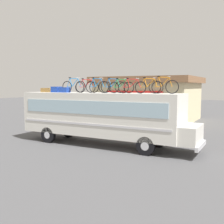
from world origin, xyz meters
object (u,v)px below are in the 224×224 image
Objects in this scene: rooftop_bicycle_1 at (74,86)px; rooftop_bicycle_8 at (163,86)px; luggage_bag_3 at (65,90)px; rooftop_bicycle_2 at (87,87)px; luggage_bag_1 at (47,90)px; rooftop_bicycle_4 at (113,87)px; rooftop_bicycle_7 at (149,87)px; rooftop_bicycle_6 at (132,87)px; bus at (101,115)px; rooftop_bicycle_3 at (97,86)px; rooftop_bicycle_5 at (121,87)px; luggage_bag_2 at (56,89)px.

rooftop_bicycle_1 is 1.05× the size of rooftop_bicycle_8.
rooftop_bicycle_2 reaches higher than luggage_bag_3.
luggage_bag_1 is 1.75m from luggage_bag_3.
rooftop_bicycle_2 is at bearing -170.82° from rooftop_bicycle_4.
rooftop_bicycle_4 reaches higher than rooftop_bicycle_7.
rooftop_bicycle_2 is 4.14m from rooftop_bicycle_7.
bus is at bearing 171.76° from rooftop_bicycle_6.
luggage_bag_1 is 0.44× the size of rooftop_bicycle_6.
rooftop_bicycle_3 is 0.97× the size of rooftop_bicycle_8.
rooftop_bicycle_5 is at bearing -172.95° from rooftop_bicycle_8.
rooftop_bicycle_2 is 1.03× the size of rooftop_bicycle_6.
rooftop_bicycle_6 is at bearing -11.15° from rooftop_bicycle_5.
rooftop_bicycle_3 reaches higher than luggage_bag_3.
rooftop_bicycle_4 is 0.98× the size of rooftop_bicycle_8.
rooftop_bicycle_4 is 1.63m from rooftop_bicycle_6.
rooftop_bicycle_3 is at bearing -157.35° from rooftop_bicycle_4.
rooftop_bicycle_5 is (1.45, -0.17, 1.72)m from bus.
rooftop_bicycle_2 is 1.09× the size of rooftop_bicycle_5.
rooftop_bicycle_3 is at bearing -0.80° from luggage_bag_1.
rooftop_bicycle_5 reaches higher than luggage_bag_3.
rooftop_bicycle_4 is at bearing 9.94° from luggage_bag_3.
rooftop_bicycle_4 is 2.42m from rooftop_bicycle_7.
bus is 4.26m from rooftop_bicycle_8.
luggage_bag_2 is 4.09m from rooftop_bicycle_4.
luggage_bag_3 is 0.35× the size of rooftop_bicycle_2.
luggage_bag_3 is 0.37× the size of rooftop_bicycle_3.
luggage_bag_3 is (0.82, -0.15, -0.02)m from luggage_bag_2.
rooftop_bicycle_1 is at bearing -176.02° from rooftop_bicycle_8.
rooftop_bicycle_1 is 4.09m from rooftop_bicycle_6.
bus is at bearing 1.51° from rooftop_bicycle_2.
rooftop_bicycle_3 is at bearing -6.55° from rooftop_bicycle_2.
luggage_bag_3 is 2.37m from rooftop_bicycle_3.
luggage_bag_1 is 1.36× the size of luggage_bag_2.
rooftop_bicycle_1 is at bearing -4.87° from luggage_bag_1.
rooftop_bicycle_8 is (5.78, 0.40, -0.00)m from rooftop_bicycle_1.
rooftop_bicycle_1 is at bearing -174.86° from rooftop_bicycle_3.
bus is 1.76m from rooftop_bicycle_3.
luggage_bag_2 is 3.17m from rooftop_bicycle_3.
rooftop_bicycle_1 is at bearing -171.82° from bus.
rooftop_bicycle_4 reaches higher than rooftop_bicycle_2.
rooftop_bicycle_6 is (4.09, -0.04, -0.03)m from rooftop_bicycle_1.
rooftop_bicycle_4 is 1.04× the size of rooftop_bicycle_5.
bus is at bearing 173.26° from rooftop_bicycle_5.
rooftop_bicycle_5 is at bearing 2.08° from luggage_bag_3.
rooftop_bicycle_7 is (6.48, 0.22, 0.19)m from luggage_bag_2.
rooftop_bicycle_8 is at bearing 3.96° from luggage_bag_3.
bus is 15.18× the size of luggage_bag_1.
rooftop_bicycle_7 is (7.39, 0.12, 0.24)m from luggage_bag_1.
rooftop_bicycle_8 is at bearing -2.16° from rooftop_bicycle_4.
rooftop_bicycle_4 is at bearing 9.18° from rooftop_bicycle_2.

